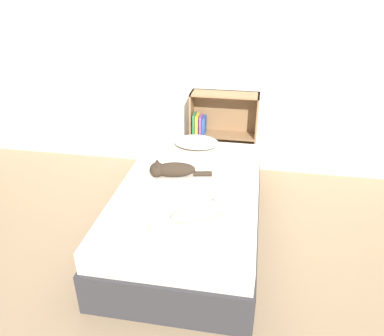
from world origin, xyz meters
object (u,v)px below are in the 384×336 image
(bed, at_px, (189,212))
(cat_light, at_px, (201,211))
(cat_dark, at_px, (171,170))
(bookshelf, at_px, (221,132))
(pillow, at_px, (196,142))

(bed, bearing_deg, cat_light, -68.85)
(bed, relative_size, cat_light, 3.62)
(cat_dark, height_order, bookshelf, bookshelf)
(bed, height_order, pillow, pillow)
(cat_dark, bearing_deg, bookshelf, -116.35)
(cat_dark, bearing_deg, pillow, -110.90)
(cat_dark, xyz_separation_m, bookshelf, (0.33, 1.18, -0.09))
(bed, xyz_separation_m, pillow, (-0.07, 0.82, 0.32))
(bed, xyz_separation_m, cat_light, (0.17, -0.44, 0.33))
(cat_light, bearing_deg, cat_dark, 88.23)
(cat_dark, bearing_deg, cat_light, 110.86)
(bookshelf, bearing_deg, cat_light, -89.01)
(bed, relative_size, bookshelf, 2.08)
(bed, distance_m, cat_dark, 0.42)
(cat_light, bearing_deg, bed, 77.83)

